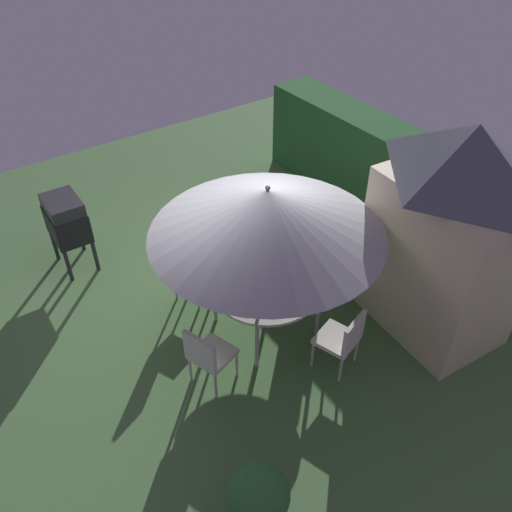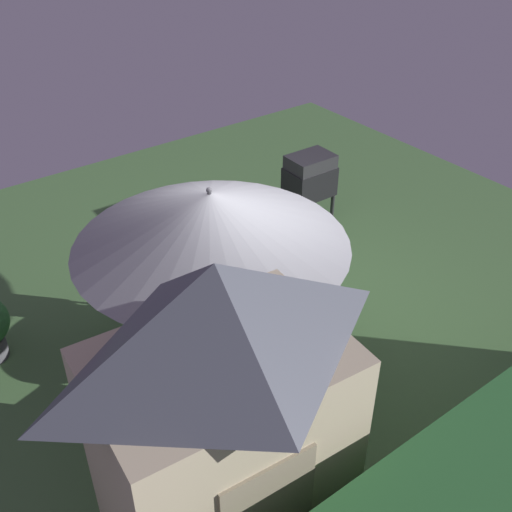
{
  "view_description": "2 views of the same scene",
  "coord_description": "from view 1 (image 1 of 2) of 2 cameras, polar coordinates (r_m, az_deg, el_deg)",
  "views": [
    {
      "loc": [
        4.92,
        -2.74,
        5.27
      ],
      "look_at": [
        0.48,
        0.38,
        0.87
      ],
      "focal_mm": 36.64,
      "sensor_mm": 36.0,
      "label": 1
    },
    {
      "loc": [
        3.68,
        4.66,
        4.98
      ],
      "look_at": [
        0.18,
        -0.02,
        1.0
      ],
      "focal_mm": 42.78,
      "sensor_mm": 36.0,
      "label": 2
    }
  ],
  "objects": [
    {
      "name": "potted_plant_by_shed",
      "position": [
        5.34,
        0.28,
        -24.94
      ],
      "size": [
        0.59,
        0.59,
        0.82
      ],
      "color": "#4C4C51",
      "rests_on": "ground"
    },
    {
      "name": "bbq_grill",
      "position": [
        8.19,
        -20.01,
        3.74
      ],
      "size": [
        0.71,
        0.51,
        1.2
      ],
      "color": "black",
      "rests_on": "ground"
    },
    {
      "name": "patio_umbrella",
      "position": [
        6.01,
        1.24,
        4.79
      ],
      "size": [
        2.84,
        2.84,
        2.24
      ],
      "color": "#4C4C51",
      "rests_on": "ground"
    },
    {
      "name": "chair_toward_house",
      "position": [
        6.48,
        9.49,
        -8.83
      ],
      "size": [
        0.58,
        0.58,
        0.9
      ],
      "color": "silver",
      "rests_on": "ground"
    },
    {
      "name": "patio_table",
      "position": [
        6.75,
        1.11,
        -3.53
      ],
      "size": [
        1.41,
        1.41,
        0.76
      ],
      "color": "#B2ADA3",
      "rests_on": "ground"
    },
    {
      "name": "chair_near_shed",
      "position": [
        7.78,
        5.98,
        1.16
      ],
      "size": [
        0.61,
        0.61,
        0.9
      ],
      "color": "silver",
      "rests_on": "ground"
    },
    {
      "name": "chair_far_side",
      "position": [
        7.43,
        -7.35,
        -1.1
      ],
      "size": [
        0.61,
        0.61,
        0.9
      ],
      "color": "silver",
      "rests_on": "ground"
    },
    {
      "name": "garden_shed",
      "position": [
        6.78,
        20.36,
        2.34
      ],
      "size": [
        1.96,
        1.46,
        2.91
      ],
      "color": "#C6B793",
      "rests_on": "ground"
    },
    {
      "name": "person_in_red",
      "position": [
        7.56,
        5.82,
        2.39
      ],
      "size": [
        0.41,
        0.36,
        1.26
      ],
      "color": "#CC3D33",
      "rests_on": "ground"
    },
    {
      "name": "hedge_backdrop",
      "position": [
        9.12,
        14.57,
        8.33
      ],
      "size": [
        5.56,
        0.81,
        1.6
      ],
      "color": "#28602D",
      "rests_on": "ground"
    },
    {
      "name": "chair_toward_hedge",
      "position": [
        6.25,
        -5.3,
        -10.63
      ],
      "size": [
        0.58,
        0.59,
        0.9
      ],
      "color": "silver",
      "rests_on": "ground"
    },
    {
      "name": "ground_plane",
      "position": [
        7.71,
        -4.42,
        -4.23
      ],
      "size": [
        11.0,
        11.0,
        0.0
      ],
      "primitive_type": "plane",
      "color": "#47703D"
    }
  ]
}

